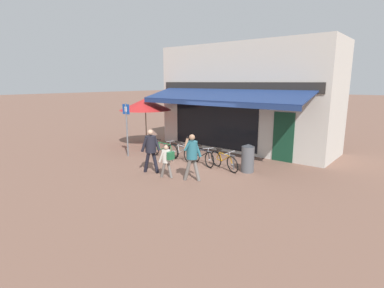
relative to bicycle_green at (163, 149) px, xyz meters
name	(u,v)px	position (x,y,z in m)	size (l,w,h in m)	color
ground_plane	(197,165)	(1.98, -0.02, -0.36)	(160.00, 160.00, 0.00)	brown
shop_front	(247,98)	(1.89, 4.15, 2.20)	(8.67, 4.86, 5.12)	beige
bike_rack_rail	(196,151)	(1.66, 0.30, 0.12)	(3.81, 0.04, 0.57)	#47494F
bicycle_green	(163,149)	(0.00, 0.00, 0.00)	(1.75, 0.52, 0.80)	black
bicycle_silver	(181,152)	(1.05, 0.06, 0.00)	(1.66, 0.52, 0.81)	black
bicycle_black	(202,156)	(2.14, 0.11, -0.01)	(1.61, 0.73, 0.79)	black
bicycle_orange	(224,161)	(3.21, 0.07, -0.01)	(1.63, 0.80, 0.82)	black
pedestrian_adult	(192,153)	(3.08, -1.73, 0.63)	(0.56, 0.64, 1.63)	slate
pedestrian_child	(167,158)	(2.20, -2.04, 0.36)	(0.50, 0.48, 1.19)	slate
pedestrian_second_adult	(151,147)	(1.29, -1.94, 0.62)	(0.58, 0.63, 1.64)	black
litter_bin	(248,158)	(4.07, 0.38, 0.18)	(0.49, 0.49, 1.07)	#515459
parking_sign	(127,124)	(-1.34, -0.89, 1.13)	(0.44, 0.07, 2.43)	slate
cafe_parasol	(145,104)	(-2.48, 1.30, 1.82)	(2.69, 2.69, 2.49)	#4C3D2D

